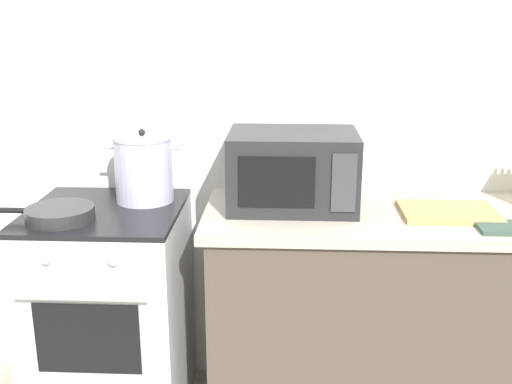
% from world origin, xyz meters
% --- Properties ---
extents(back_wall, '(4.40, 0.10, 2.50)m').
position_xyz_m(back_wall, '(0.30, 0.97, 1.25)').
color(back_wall, silver).
rests_on(back_wall, ground_plane).
extents(lower_cabinet_right, '(1.64, 0.56, 0.88)m').
position_xyz_m(lower_cabinet_right, '(0.90, 0.62, 0.44)').
color(lower_cabinet_right, '#4C4238').
rests_on(lower_cabinet_right, ground_plane).
extents(countertop_right, '(1.70, 0.60, 0.04)m').
position_xyz_m(countertop_right, '(0.90, 0.62, 0.90)').
color(countertop_right, '#ADA393').
rests_on(countertop_right, lower_cabinet_right).
extents(stove, '(0.60, 0.64, 0.92)m').
position_xyz_m(stove, '(-0.35, 0.60, 0.46)').
color(stove, silver).
rests_on(stove, ground_plane).
extents(stock_pot, '(0.32, 0.24, 0.30)m').
position_xyz_m(stock_pot, '(-0.21, 0.72, 1.06)').
color(stock_pot, silver).
rests_on(stock_pot, stove).
extents(frying_pan, '(0.45, 0.25, 0.05)m').
position_xyz_m(frying_pan, '(-0.48, 0.47, 0.95)').
color(frying_pan, '#28282B').
rests_on(frying_pan, stove).
extents(microwave, '(0.50, 0.37, 0.30)m').
position_xyz_m(microwave, '(0.39, 0.68, 1.07)').
color(microwave, '#232326').
rests_on(microwave, countertop_right).
extents(cutting_board, '(0.36, 0.26, 0.02)m').
position_xyz_m(cutting_board, '(0.99, 0.60, 0.93)').
color(cutting_board, tan).
rests_on(cutting_board, countertop_right).
extents(oven_mitt, '(0.18, 0.14, 0.02)m').
position_xyz_m(oven_mitt, '(1.15, 0.44, 0.93)').
color(oven_mitt, '#384C42').
rests_on(oven_mitt, countertop_right).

